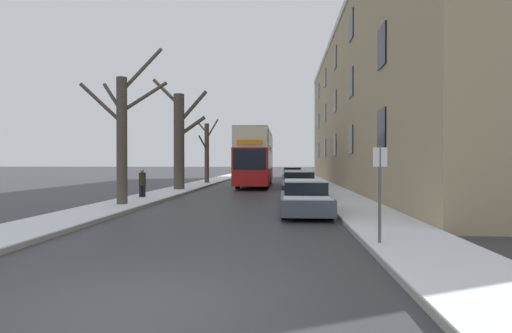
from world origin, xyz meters
The scene contains 15 objects.
ground_plane centered at (0.00, 0.00, 0.00)m, with size 320.00×320.00×0.00m, color #38383D.
sidewalk_left centered at (-5.18, 53.00, 0.08)m, with size 2.42×130.00×0.16m.
sidewalk_right centered at (5.18, 53.00, 0.08)m, with size 2.42×130.00×0.16m.
terrace_facade_right centered at (10.89, 28.40, 6.80)m, with size 9.10×45.24×13.59m.
bare_tree_left_0 centered at (-5.03, 11.88, 3.29)m, with size 3.42×2.03×7.38m.
bare_tree_left_1 centered at (-5.06, 21.60, 3.66)m, with size 4.12×1.54×7.96m.
bare_tree_left_2 centered at (-4.81, 30.04, 2.94)m, with size 1.97×2.37×5.97m.
double_decker_bus centered at (-0.25, 27.58, 2.57)m, with size 2.53×11.72×4.54m.
parked_car_0 centered at (2.90, 10.03, 0.62)m, with size 1.83×4.58×1.32m.
parked_car_1 centered at (2.90, 16.30, 0.70)m, with size 1.81×4.38×1.52m.
parked_car_2 centered at (2.90, 22.59, 0.62)m, with size 1.78×3.93×1.34m.
parked_car_3 centered at (2.90, 27.43, 0.63)m, with size 1.76×4.02×1.36m.
parked_car_4 centered at (2.90, 32.92, 0.69)m, with size 1.86×4.04×1.50m.
pedestrian_left_sidewalk centered at (-5.38, 15.25, 0.91)m, with size 0.36×0.36×1.66m.
street_sign_post centered at (4.28, 3.94, 1.37)m, with size 0.32×0.07×2.37m.
Camera 1 is at (2.08, -5.34, 2.01)m, focal length 28.00 mm.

